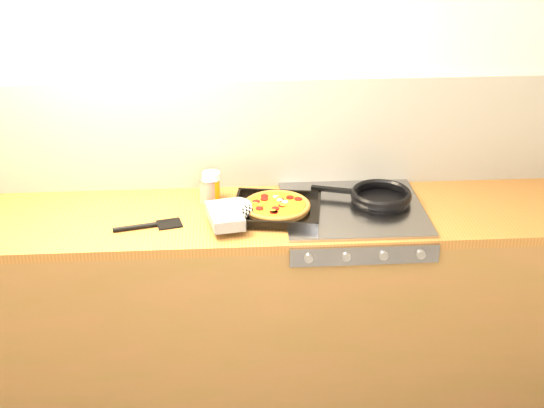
{
  "coord_description": "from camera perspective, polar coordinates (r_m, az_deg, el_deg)",
  "views": [
    {
      "loc": [
        -0.1,
        -1.8,
        2.33
      ],
      "look_at": [
        0.1,
        1.08,
        0.95
      ],
      "focal_mm": 50.0,
      "sensor_mm": 36.0,
      "label": 1
    }
  ],
  "objects": [
    {
      "name": "frying_pan",
      "position": [
        3.33,
        8.1,
        0.58
      ],
      "size": [
        0.47,
        0.33,
        0.04
      ],
      "color": "black",
      "rests_on": "stovetop"
    },
    {
      "name": "stovetop",
      "position": [
        3.28,
        6.1,
        -0.38
      ],
      "size": [
        0.6,
        0.56,
        0.02
      ],
      "primitive_type": "cube",
      "color": "gray",
      "rests_on": "counter_run"
    },
    {
      "name": "pizza_on_tray",
      "position": [
        3.18,
        -0.72,
        -0.34
      ],
      "size": [
        0.51,
        0.41,
        0.06
      ],
      "color": "black",
      "rests_on": "stovetop"
    },
    {
      "name": "wooden_spoon",
      "position": [
        3.36,
        -0.2,
        0.6
      ],
      "size": [
        0.29,
        0.12,
        0.02
      ],
      "color": "#AF894A",
      "rests_on": "counter_run"
    },
    {
      "name": "counter_run",
      "position": [
        3.46,
        -1.68,
        -7.4
      ],
      "size": [
        3.2,
        0.62,
        0.9
      ],
      "color": "brown",
      "rests_on": "ground"
    },
    {
      "name": "black_spatula",
      "position": [
        3.15,
        -9.23,
        -1.63
      ],
      "size": [
        0.29,
        0.12,
        0.02
      ],
      "color": "black",
      "rests_on": "counter_run"
    },
    {
      "name": "tomato_can",
      "position": [
        3.33,
        -4.84,
        1.02
      ],
      "size": [
        0.08,
        0.08,
        0.1
      ],
      "color": "#9E0C10",
      "rests_on": "counter_run"
    },
    {
      "name": "room_shell",
      "position": [
        3.4,
        -2.04,
        5.24
      ],
      "size": [
        3.2,
        3.2,
        3.2
      ],
      "color": "white",
      "rests_on": "ground"
    },
    {
      "name": "juice_glass",
      "position": [
        3.34,
        -4.58,
        1.38
      ],
      "size": [
        0.1,
        0.1,
        0.13
      ],
      "color": "orange",
      "rests_on": "counter_run"
    }
  ]
}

